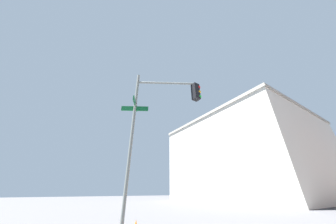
{
  "coord_description": "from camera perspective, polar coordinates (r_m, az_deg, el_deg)",
  "views": [
    {
      "loc": [
        -1.9,
        -8.57,
        1.29
      ],
      "look_at": [
        -6.88,
        -5.46,
        4.33
      ],
      "focal_mm": 16.45,
      "sensor_mm": 36.0,
      "label": 1
    }
  ],
  "objects": [
    {
      "name": "traffic_signal_near",
      "position": [
        6.37,
        -1.89,
        0.68
      ],
      "size": [
        1.9,
        2.97,
        6.09
      ],
      "color": "slate",
      "rests_on": "ground_plane"
    },
    {
      "name": "building_stucco",
      "position": [
        31.65,
        27.99,
        -15.66
      ],
      "size": [
        20.11,
        20.9,
        12.18
      ],
      "color": "beige",
      "rests_on": "ground_plane"
    }
  ]
}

